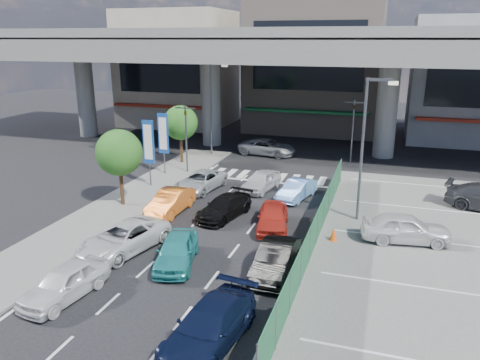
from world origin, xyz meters
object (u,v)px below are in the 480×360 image
(hatch_black_mid_right, at_px, (276,260))
(sedan_white_front_mid, at_px, (261,181))
(signboard_near, at_px, (149,144))
(taxi_orange_right, at_px, (273,217))
(street_lamp_left, at_px, (213,101))
(tree_near, at_px, (119,153))
(minivan_navy_back, at_px, (210,326))
(sedan_black_mid, at_px, (224,207))
(street_lamp_right, at_px, (366,138))
(sedan_white_mid_left, at_px, (124,238))
(traffic_cone, at_px, (333,234))
(taxi_teal_mid, at_px, (177,251))
(wagon_silver_front_left, at_px, (200,181))
(van_white_back_left, at_px, (65,283))
(crossing_wagon_silver, at_px, (267,147))
(kei_truck_front_right, at_px, (297,189))
(signboard_far, at_px, (163,135))
(taxi_orange_left, at_px, (170,202))
(traffic_light_left, at_px, (186,122))
(tree_far, at_px, (181,123))
(parked_sedan_white, at_px, (406,228))
(traffic_light_right, at_px, (354,116))

(hatch_black_mid_right, xyz_separation_m, sedan_white_front_mid, (-3.72, 11.25, -0.02))
(signboard_near, distance_m, taxi_orange_right, 11.26)
(street_lamp_left, relative_size, tree_near, 1.67)
(minivan_navy_back, distance_m, sedan_white_front_mid, 16.97)
(street_lamp_left, distance_m, sedan_black_mid, 15.66)
(street_lamp_right, xyz_separation_m, sedan_white_mid_left, (-10.68, -7.62, -4.08))
(hatch_black_mid_right, bearing_deg, taxi_orange_right, 105.66)
(minivan_navy_back, bearing_deg, tree_near, 139.42)
(signboard_near, distance_m, traffic_cone, 14.57)
(taxi_teal_mid, bearing_deg, signboard_near, 109.28)
(tree_near, xyz_separation_m, wagon_silver_front_left, (3.39, 4.39, -2.75))
(van_white_back_left, relative_size, crossing_wagon_silver, 0.80)
(street_lamp_left, height_order, tree_near, street_lamp_left)
(minivan_navy_back, bearing_deg, signboard_near, 131.43)
(signboard_near, relative_size, traffic_cone, 6.40)
(hatch_black_mid_right, relative_size, kei_truck_front_right, 1.12)
(street_lamp_right, distance_m, hatch_black_mid_right, 9.18)
(crossing_wagon_silver, relative_size, traffic_cone, 6.82)
(signboard_far, relative_size, wagon_silver_front_left, 1.03)
(tree_near, relative_size, kei_truck_front_right, 1.29)
(tree_near, distance_m, taxi_orange_left, 4.32)
(taxi_orange_left, distance_m, traffic_cone, 9.79)
(minivan_navy_back, height_order, wagon_silver_front_left, minivan_navy_back)
(traffic_light_left, height_order, crossing_wagon_silver, traffic_light_left)
(tree_far, relative_size, traffic_cone, 6.54)
(street_lamp_right, distance_m, wagon_silver_front_left, 11.80)
(sedan_black_mid, xyz_separation_m, kei_truck_front_right, (3.38, 4.53, -0.00))
(minivan_navy_back, height_order, sedan_white_front_mid, minivan_navy_back)
(signboard_far, xyz_separation_m, wagon_silver_front_left, (3.99, -2.60, -2.43))
(taxi_orange_left, height_order, crossing_wagon_silver, crossing_wagon_silver)
(taxi_teal_mid, distance_m, taxi_orange_left, 6.70)
(sedan_white_mid_left, bearing_deg, van_white_back_left, -75.15)
(signboard_near, relative_size, van_white_back_left, 1.17)
(sedan_black_mid, xyz_separation_m, parked_sedan_white, (9.91, -0.53, 0.19))
(street_lamp_right, bearing_deg, parked_sedan_white, -45.47)
(tree_near, xyz_separation_m, sedan_white_front_mid, (7.33, 5.64, -2.73))
(traffic_light_right, relative_size, hatch_black_mid_right, 1.25)
(street_lamp_right, xyz_separation_m, tree_far, (-14.97, 8.50, -1.38))
(taxi_teal_mid, xyz_separation_m, kei_truck_front_right, (3.46, 10.77, -0.08))
(traffic_light_left, height_order, kei_truck_front_right, traffic_light_left)
(traffic_light_left, relative_size, kei_truck_front_right, 1.39)
(taxi_orange_left, bearing_deg, signboard_far, 120.03)
(hatch_black_mid_right, bearing_deg, traffic_light_left, 127.48)
(signboard_far, xyz_separation_m, taxi_orange_left, (3.96, -7.20, -2.37))
(sedan_white_front_mid, bearing_deg, street_lamp_left, 140.00)
(traffic_light_left, height_order, parked_sedan_white, traffic_light_left)
(parked_sedan_white, bearing_deg, van_white_back_left, 118.81)
(tree_near, distance_m, sedan_white_front_mid, 9.65)
(sedan_white_mid_left, bearing_deg, parked_sedan_white, 36.02)
(taxi_orange_right, bearing_deg, traffic_cone, -22.24)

